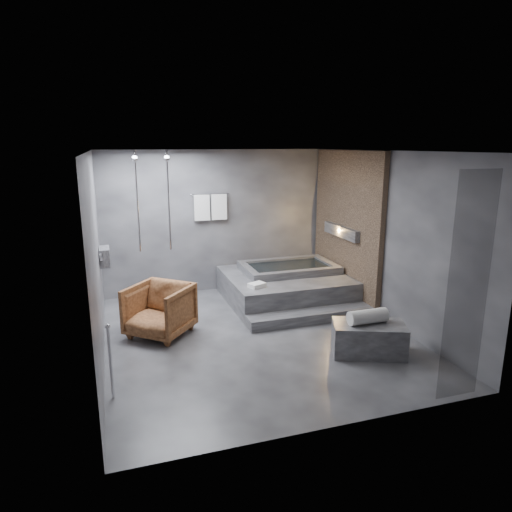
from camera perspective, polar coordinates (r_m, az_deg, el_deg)
name	(u,v)px	position (r m, az deg, el deg)	size (l,w,h in m)	color
room	(276,222)	(7.05, 2.47, 4.29)	(5.00, 5.04, 2.82)	#2D2D30
tub_deck	(285,287)	(8.73, 3.64, -3.87)	(2.20, 2.00, 0.50)	#323235
tub_step	(311,316)	(7.76, 6.85, -7.50)	(2.20, 0.36, 0.18)	#323235
concrete_bench	(369,339)	(6.73, 13.89, -10.00)	(1.00, 0.55, 0.45)	#363638
driftwood_chair	(160,310)	(7.24, -11.97, -6.64)	(0.86, 0.89, 0.81)	#442311
rolled_towel	(368,316)	(6.62, 13.80, -7.35)	(0.20, 0.20, 0.57)	silver
deck_towel	(257,285)	(7.86, 0.11, -3.65)	(0.27, 0.20, 0.07)	white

